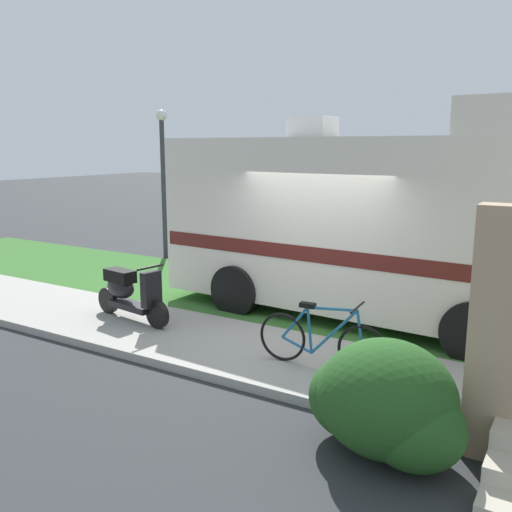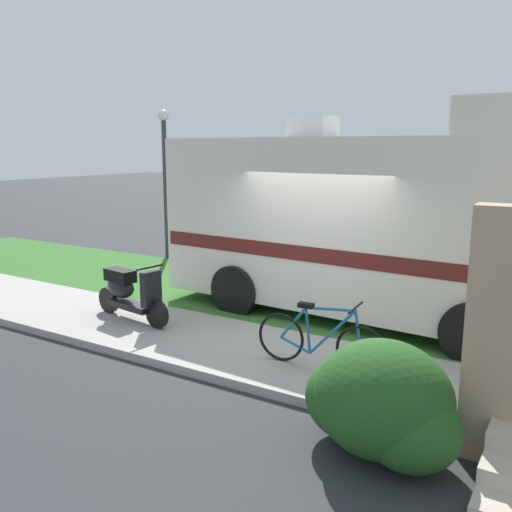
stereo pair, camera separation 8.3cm
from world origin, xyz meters
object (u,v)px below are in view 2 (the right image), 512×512
(bicycle, at_px, (320,340))
(motorhome_rv, at_px, (371,221))
(bottle_green, at_px, (495,386))
(scooter, at_px, (129,292))
(street_lamp_post, at_px, (165,168))

(bicycle, bearing_deg, motorhome_rv, 97.14)
(bottle_green, bearing_deg, scooter, -179.00)
(bicycle, relative_size, street_lamp_post, 0.45)
(bicycle, relative_size, bottle_green, 6.64)
(bicycle, distance_m, bottle_green, 2.08)
(scooter, bearing_deg, street_lamp_post, 124.39)
(scooter, bearing_deg, bottle_green, 1.00)
(bicycle, height_order, street_lamp_post, street_lamp_post)
(motorhome_rv, height_order, scooter, motorhome_rv)
(scooter, relative_size, bottle_green, 6.52)
(bottle_green, bearing_deg, street_lamp_post, 152.35)
(bicycle, height_order, bottle_green, bicycle)
(bottle_green, height_order, street_lamp_post, street_lamp_post)
(motorhome_rv, relative_size, bottle_green, 26.43)
(motorhome_rv, bearing_deg, street_lamp_post, 160.21)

